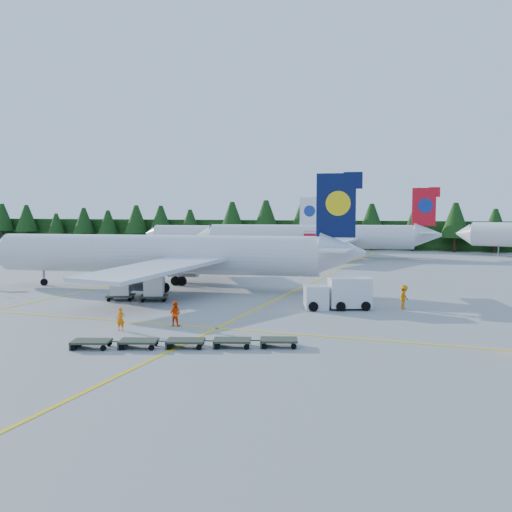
% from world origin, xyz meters
% --- Properties ---
extents(ground, '(320.00, 320.00, 0.00)m').
position_xyz_m(ground, '(0.00, 0.00, 0.00)').
color(ground, '#9A9A95').
rests_on(ground, ground).
extents(taxi_stripe_a, '(0.25, 120.00, 0.01)m').
position_xyz_m(taxi_stripe_a, '(-14.00, 20.00, 0.01)').
color(taxi_stripe_a, yellow).
rests_on(taxi_stripe_a, ground).
extents(taxi_stripe_b, '(0.25, 120.00, 0.01)m').
position_xyz_m(taxi_stripe_b, '(6.00, 20.00, 0.01)').
color(taxi_stripe_b, yellow).
rests_on(taxi_stripe_b, ground).
extents(taxi_stripe_cross, '(80.00, 0.25, 0.01)m').
position_xyz_m(taxi_stripe_cross, '(0.00, -6.00, 0.01)').
color(taxi_stripe_cross, yellow).
rests_on(taxi_stripe_cross, ground).
extents(treeline_hedge, '(220.00, 4.00, 6.00)m').
position_xyz_m(treeline_hedge, '(0.00, 82.00, 3.00)').
color(treeline_hedge, black).
rests_on(treeline_hedge, ground).
extents(airliner_navy, '(40.32, 32.95, 11.77)m').
position_xyz_m(airliner_navy, '(-8.80, 10.50, 3.54)').
color(airliner_navy, silver).
rests_on(airliner_navy, ground).
extents(airliner_red, '(40.79, 33.26, 11.96)m').
position_xyz_m(airliner_red, '(-3.33, 54.13, 3.60)').
color(airliner_red, silver).
rests_on(airliner_red, ground).
extents(airliner_far_left, '(36.98, 5.33, 10.75)m').
position_xyz_m(airliner_far_left, '(-24.04, 65.16, 3.37)').
color(airliner_far_left, silver).
rests_on(airliner_far_left, ground).
extents(service_truck, '(5.75, 3.91, 2.61)m').
position_xyz_m(service_truck, '(12.32, 4.54, 1.29)').
color(service_truck, white).
rests_on(service_truck, ground).
extents(dolly_train, '(12.89, 6.13, 0.13)m').
position_xyz_m(dolly_train, '(6.48, -11.68, 0.42)').
color(dolly_train, '#333929').
rests_on(dolly_train, ground).
extents(uld_pair, '(6.01, 3.39, 1.86)m').
position_xyz_m(uld_pair, '(-5.69, 2.80, 1.26)').
color(uld_pair, '#333929').
rests_on(uld_pair, ground).
extents(crew_a, '(0.64, 0.49, 1.57)m').
position_xyz_m(crew_a, '(0.13, -8.84, 0.79)').
color(crew_a, orange).
rests_on(crew_a, ground).
extents(crew_b, '(0.87, 0.69, 1.77)m').
position_xyz_m(crew_b, '(2.88, -6.18, 0.88)').
color(crew_b, '#FF3F05').
rests_on(crew_b, ground).
extents(crew_c, '(0.77, 0.95, 2.00)m').
position_xyz_m(crew_c, '(17.50, 6.42, 1.00)').
color(crew_c, orange).
rests_on(crew_c, ground).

